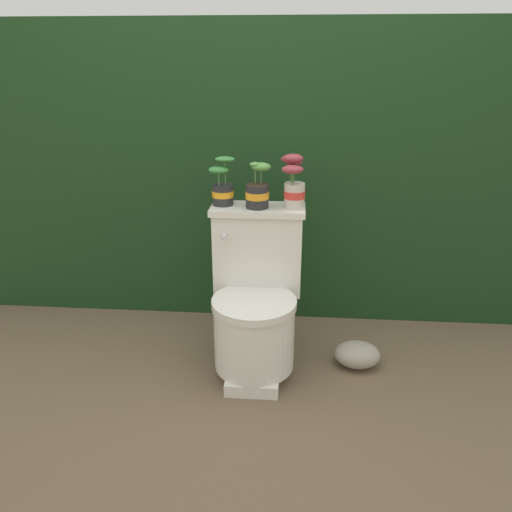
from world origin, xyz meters
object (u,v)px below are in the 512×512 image
at_px(potted_plant_left, 222,188).
at_px(potted_plant_middle, 294,183).
at_px(garden_stone, 357,355).
at_px(potted_plant_midleft, 258,191).
at_px(toilet, 256,304).

xyz_separation_m(potted_plant_left, potted_plant_middle, (0.34, -0.02, 0.04)).
xyz_separation_m(potted_plant_left, garden_stone, (0.68, -0.11, -0.81)).
bearing_deg(potted_plant_left, potted_plant_midleft, -10.16).
bearing_deg(garden_stone, potted_plant_middle, 164.89).
relative_size(potted_plant_midleft, potted_plant_middle, 0.84).
relative_size(toilet, potted_plant_midleft, 3.79).
bearing_deg(potted_plant_middle, potted_plant_midleft, -176.53).
relative_size(potted_plant_midleft, garden_stone, 0.92).
distance_m(toilet, potted_plant_midleft, 0.54).
xyz_separation_m(toilet, potted_plant_midleft, (-0.00, 0.13, 0.52)).
height_order(potted_plant_left, garden_stone, potted_plant_left).
bearing_deg(potted_plant_midleft, toilet, -89.84).
height_order(potted_plant_middle, garden_stone, potted_plant_middle).
bearing_deg(potted_plant_middle, toilet, -140.40).
relative_size(toilet, garden_stone, 3.49).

